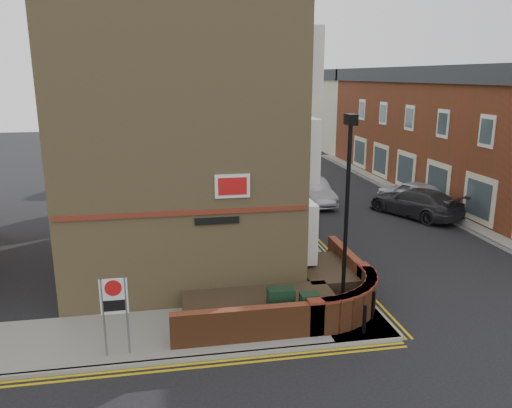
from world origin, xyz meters
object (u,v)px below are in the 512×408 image
object	(u,v)px
utility_cabinet_large	(281,307)
zone_sign	(114,303)
lamppost	(346,221)
silver_car_near	(313,192)

from	to	relation	value
utility_cabinet_large	zone_sign	distance (m)	4.86
lamppost	zone_sign	xyz separation A→B (m)	(-6.60, -0.70, -1.70)
zone_sign	silver_car_near	world-z (taller)	zone_sign
utility_cabinet_large	zone_sign	world-z (taller)	zone_sign
zone_sign	silver_car_near	bearing A→B (deg)	56.77
lamppost	utility_cabinet_large	bearing A→B (deg)	176.99
lamppost	utility_cabinet_large	distance (m)	3.24
lamppost	zone_sign	world-z (taller)	lamppost
lamppost	silver_car_near	distance (m)	15.18
zone_sign	utility_cabinet_large	bearing A→B (deg)	9.69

